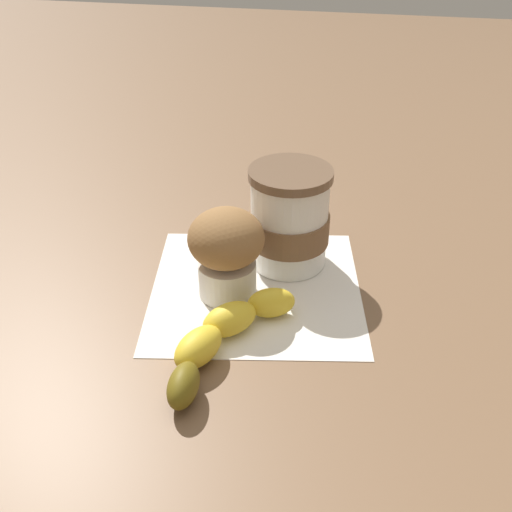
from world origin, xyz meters
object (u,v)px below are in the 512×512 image
(banana, at_px, (221,336))
(sugar_packet, at_px, (281,217))
(coffee_cup, at_px, (289,220))
(muffin, at_px, (226,249))

(banana, bearing_deg, sugar_packet, 176.86)
(coffee_cup, relative_size, banana, 0.67)
(banana, bearing_deg, coffee_cup, 166.69)
(coffee_cup, distance_m, banana, 0.17)
(banana, xyz_separation_m, sugar_packet, (-0.26, 0.01, -0.01))
(banana, distance_m, sugar_packet, 0.26)
(muffin, bearing_deg, coffee_cup, 143.91)
(coffee_cup, bearing_deg, sugar_packet, -165.75)
(coffee_cup, bearing_deg, muffin, -36.09)
(coffee_cup, height_order, sugar_packet, coffee_cup)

